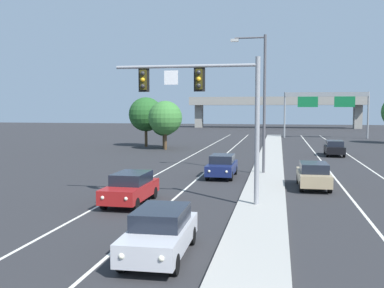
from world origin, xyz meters
name	(u,v)px	position (x,y,z in m)	size (l,w,h in m)	color
median_island	(264,193)	(0.00, 18.00, 0.07)	(2.40, 110.00, 0.15)	#9E9B93
lane_stripe_oncoming_center	(203,174)	(-4.70, 25.00, 0.00)	(0.14, 100.00, 0.01)	silver
lane_stripe_receding_center	(335,178)	(4.70, 25.00, 0.00)	(0.14, 100.00, 0.01)	silver
edge_stripe_left	(160,173)	(-8.00, 25.00, 0.00)	(0.14, 100.00, 0.01)	silver
edge_stripe_right	(384,179)	(8.00, 25.00, 0.00)	(0.14, 100.00, 0.01)	silver
overhead_signal_mast	(210,99)	(-2.57, 14.44, 5.33)	(7.27, 0.44, 7.20)	gray
street_lamp_median	(261,96)	(-0.49, 25.46, 5.79)	(2.58, 0.28, 10.00)	#4C4C51
car_oncoming_silver	(160,232)	(-2.99, 6.47, 0.82)	(1.91, 4.51, 1.58)	#B7B7BC
car_oncoming_red	(131,188)	(-6.62, 14.10, 0.82)	(1.87, 4.49, 1.58)	maroon
car_oncoming_navy	(222,166)	(-3.11, 23.67, 0.82)	(1.83, 4.47, 1.58)	#141E4C
car_receding_tan	(313,175)	(2.90, 20.41, 0.82)	(1.87, 4.49, 1.58)	tan
car_receding_black	(334,148)	(6.41, 40.02, 0.82)	(1.92, 4.51, 1.58)	black
highway_sign_gantry	(326,100)	(8.20, 67.54, 6.16)	(13.28, 0.42, 7.50)	gray
overpass_bridge	(276,104)	(0.00, 104.25, 5.78)	(42.40, 6.40, 7.65)	gray
tree_far_left_b	(164,123)	(-13.08, 45.65, 3.09)	(3.27, 3.27, 4.74)	#4C3823
tree_far_left_c	(165,118)	(-12.32, 43.35, 3.75)	(3.97, 3.97, 5.74)	#4C3823
tree_far_left_a	(146,114)	(-15.81, 47.05, 4.09)	(4.33, 4.33, 6.27)	#4C3823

